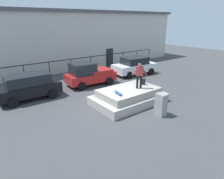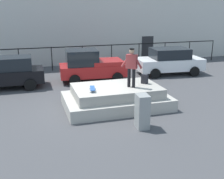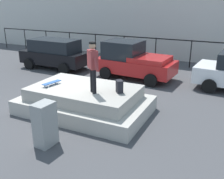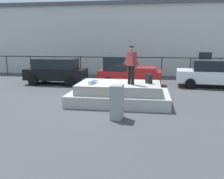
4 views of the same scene
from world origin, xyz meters
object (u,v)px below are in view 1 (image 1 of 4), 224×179
Objects in this scene: skateboarder at (139,73)px; car_white_sedan_far at (134,66)px; car_black_hatchback_near at (29,86)px; car_red_pickup_mid at (89,74)px; skateboard at (118,93)px; utility_box at (161,105)px; backpack at (143,82)px.

car_white_sedan_far is (4.74, 5.37, -1.09)m from skateboarder.
skateboarder is at bearing -42.12° from car_black_hatchback_near.
skateboarder is 0.41× the size of car_red_pickup_mid.
skateboard is (-1.76, -0.02, -0.90)m from skateboarder.
car_white_sedan_far is at bearing 2.23° from car_black_hatchback_near.
skateboarder reaches higher than utility_box.
car_white_sedan_far is at bearing 48.54° from skateboarder.
backpack is at bearing -36.08° from car_black_hatchback_near.
car_black_hatchback_near is (-5.50, 4.97, -1.05)m from skateboarder.
utility_box is (0.25, -7.33, -0.29)m from car_red_pickup_mid.
backpack is 5.02m from car_red_pickup_mid.
car_red_pickup_mid is 3.23× the size of utility_box.
skateboarder is at bearing 84.60° from utility_box.
backpack is 7.80m from car_black_hatchback_near.
car_black_hatchback_near is at bearing -177.77° from car_white_sedan_far.
car_black_hatchback_near is 0.98× the size of car_red_pickup_mid.
skateboard is at bearing -179.38° from skateboarder.
backpack is 0.10× the size of car_black_hatchback_near.
car_black_hatchback_near is (-3.74, 4.99, -0.15)m from skateboard.
car_black_hatchback_near is at bearing 137.88° from skateboarder.
skateboarder reaches higher than backpack.
skateboard is at bearing -102.44° from car_red_pickup_mid.
skateboarder is at bearing 76.52° from backpack.
backpack is 6.37m from car_white_sedan_far.
car_white_sedan_far is (10.24, 0.40, -0.04)m from car_black_hatchback_near.
car_red_pickup_mid is 0.94× the size of car_white_sedan_far.
skateboarder is 2.18× the size of skateboard.
car_black_hatchback_near reaches higher than car_white_sedan_far.
skateboard is 1.84× the size of backpack.
utility_box is (-0.36, -2.14, -1.32)m from skateboarder.
car_red_pickup_mid is 5.36m from car_white_sedan_far.
skateboarder is at bearing -131.46° from car_white_sedan_far.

